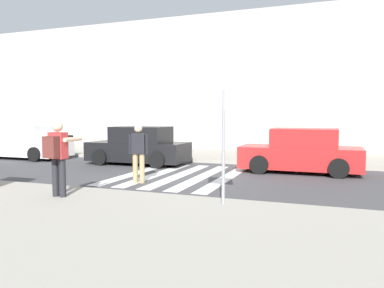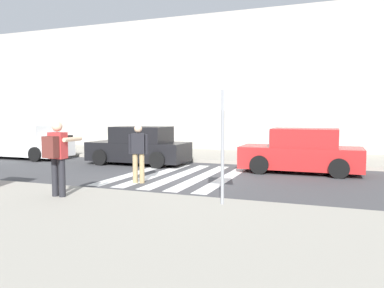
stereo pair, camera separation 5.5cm
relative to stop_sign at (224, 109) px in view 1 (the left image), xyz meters
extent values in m
plane|color=#424244|center=(-2.62, 3.73, -2.14)|extent=(120.00, 120.00, 0.00)
cube|color=#9E998C|center=(-2.62, -2.47, -2.07)|extent=(60.00, 6.00, 0.14)
cube|color=#9E998C|center=(-2.62, 9.73, -2.07)|extent=(60.00, 4.80, 0.14)
cube|color=#ADA89E|center=(-2.62, 14.13, 1.62)|extent=(56.00, 4.00, 7.51)
cube|color=silver|center=(-4.22, 3.93, -2.13)|extent=(0.44, 5.20, 0.01)
cube|color=silver|center=(-3.42, 3.93, -2.13)|extent=(0.44, 5.20, 0.01)
cube|color=silver|center=(-2.62, 3.93, -2.13)|extent=(0.44, 5.20, 0.01)
cube|color=silver|center=(-1.82, 3.93, -2.13)|extent=(0.44, 5.20, 0.01)
cube|color=silver|center=(-1.02, 3.93, -2.13)|extent=(0.44, 5.20, 0.01)
cylinder|color=gray|center=(0.00, -0.01, -0.79)|extent=(0.07, 0.07, 2.40)
cube|color=white|center=(0.00, 0.00, 0.36)|extent=(0.76, 0.03, 0.76)
cube|color=red|center=(0.00, 0.02, 0.36)|extent=(0.66, 0.02, 0.66)
cylinder|color=#232328|center=(-3.83, -0.63, -1.56)|extent=(0.15, 0.15, 0.88)
cylinder|color=#232328|center=(-3.63, -0.63, -1.56)|extent=(0.15, 0.15, 0.88)
cube|color=#B73333|center=(-3.73, -0.63, -0.82)|extent=(0.38, 0.24, 0.60)
sphere|color=beige|center=(-3.73, -0.63, -0.39)|extent=(0.23, 0.23, 0.23)
cylinder|color=beige|center=(-3.97, -0.41, -0.68)|extent=(0.11, 0.58, 0.10)
cylinder|color=beige|center=(-3.49, -0.41, -0.68)|extent=(0.11, 0.58, 0.10)
cube|color=black|center=(-3.72, -0.23, -0.65)|extent=(0.14, 0.10, 0.10)
cube|color=#5B2823|center=(-3.73, -0.86, -0.84)|extent=(0.32, 0.20, 0.48)
cylinder|color=tan|center=(-3.31, 2.17, -1.70)|extent=(0.15, 0.15, 0.88)
cylinder|color=tan|center=(-3.12, 2.24, -1.70)|extent=(0.15, 0.15, 0.88)
cube|color=black|center=(-3.21, 2.21, -0.96)|extent=(0.44, 0.36, 0.60)
sphere|color=beige|center=(-3.21, 2.21, -0.53)|extent=(0.23, 0.23, 0.23)
cylinder|color=black|center=(-3.44, 2.12, -0.98)|extent=(0.10, 0.10, 0.58)
cylinder|color=black|center=(-2.99, 2.29, -0.98)|extent=(0.10, 0.10, 0.58)
cube|color=white|center=(-11.17, 6.03, -1.61)|extent=(4.10, 1.70, 0.76)
cube|color=white|center=(-11.02, 6.03, -0.91)|extent=(2.20, 1.56, 0.64)
cube|color=slate|center=(-12.09, 6.03, -0.91)|extent=(0.10, 1.50, 0.54)
cube|color=slate|center=(-10.05, 6.03, -0.91)|extent=(0.10, 1.50, 0.51)
cylinder|color=black|center=(-12.44, 6.88, -1.82)|extent=(0.64, 0.22, 0.64)
cylinder|color=black|center=(-9.90, 5.18, -1.82)|extent=(0.64, 0.22, 0.64)
cylinder|color=black|center=(-9.90, 6.88, -1.82)|extent=(0.64, 0.22, 0.64)
cube|color=black|center=(-5.31, 6.03, -1.61)|extent=(4.10, 1.70, 0.76)
cube|color=black|center=(-5.16, 6.03, -0.91)|extent=(2.20, 1.56, 0.64)
cube|color=slate|center=(-6.23, 6.03, -0.91)|extent=(0.10, 1.50, 0.54)
cube|color=slate|center=(-4.19, 6.03, -0.91)|extent=(0.10, 1.50, 0.51)
cylinder|color=black|center=(-6.58, 5.18, -1.82)|extent=(0.64, 0.22, 0.64)
cylinder|color=black|center=(-6.58, 6.88, -1.82)|extent=(0.64, 0.22, 0.64)
cylinder|color=black|center=(-4.04, 5.18, -1.82)|extent=(0.64, 0.22, 0.64)
cylinder|color=black|center=(-4.04, 6.88, -1.82)|extent=(0.64, 0.22, 0.64)
cube|color=red|center=(1.09, 6.03, -1.61)|extent=(4.10, 1.70, 0.76)
cube|color=red|center=(1.24, 6.03, -0.91)|extent=(2.20, 1.56, 0.64)
cube|color=slate|center=(0.17, 6.03, -0.91)|extent=(0.10, 1.50, 0.54)
cube|color=slate|center=(2.21, 6.03, -0.91)|extent=(0.10, 1.50, 0.51)
cylinder|color=black|center=(-0.18, 5.18, -1.82)|extent=(0.64, 0.22, 0.64)
cylinder|color=black|center=(-0.18, 6.88, -1.82)|extent=(0.64, 0.22, 0.64)
cylinder|color=black|center=(2.36, 5.18, -1.82)|extent=(0.64, 0.22, 0.64)
cylinder|color=black|center=(2.36, 6.88, -1.82)|extent=(0.64, 0.22, 0.64)
camera|label=1|loc=(2.09, -7.52, -0.13)|focal=35.00mm
camera|label=2|loc=(2.14, -7.50, -0.13)|focal=35.00mm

